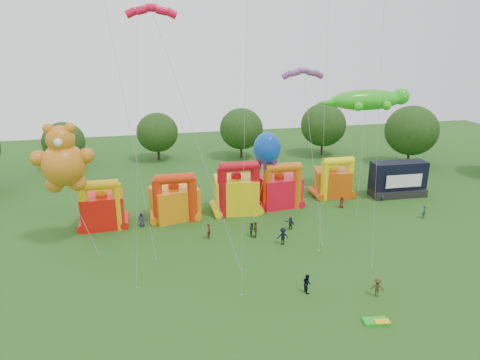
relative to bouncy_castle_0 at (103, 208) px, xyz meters
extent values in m
plane|color=#275016|center=(16.01, -25.73, -2.40)|extent=(160.00, 160.00, 0.00)
cylinder|color=#352314|center=(52.17, 16.00, -0.54)|extent=(0.44, 0.44, 3.72)
ellipsoid|color=#1D3A11|center=(52.17, 16.00, 4.01)|extent=(9.30, 9.30, 8.89)
cylinder|color=#352314|center=(39.78, 26.32, -0.64)|extent=(0.44, 0.44, 3.51)
ellipsoid|color=#1D3A11|center=(39.78, 26.32, 3.65)|extent=(8.77, 8.78, 8.39)
cylinder|color=#352314|center=(23.73, 27.94, -0.75)|extent=(0.44, 0.44, 3.30)
ellipsoid|color=#1D3A11|center=(23.73, 27.94, 3.29)|extent=(8.25, 8.25, 7.88)
cylinder|color=#352314|center=(8.01, 29.92, -0.85)|extent=(0.44, 0.44, 3.09)
ellipsoid|color=#1D3A11|center=(8.01, 29.92, 2.92)|extent=(7.73, 7.72, 7.38)
cylinder|color=#352314|center=(-8.18, 27.23, -0.96)|extent=(0.44, 0.44, 2.88)
ellipsoid|color=#1D3A11|center=(-8.18, 27.23, 2.56)|extent=(7.20, 7.20, 6.88)
cube|color=red|center=(0.00, 0.28, -0.39)|extent=(5.09, 4.14, 4.01)
cylinder|color=#ECB00C|center=(-1.93, -1.16, 0.47)|extent=(1.09, 1.09, 5.73)
cylinder|color=#ECB00C|center=(1.93, -1.16, 0.47)|extent=(1.09, 1.09, 5.73)
cylinder|color=#ECB00C|center=(0.00, -1.16, 3.33)|extent=(4.40, 1.14, 1.14)
sphere|color=#ECB00C|center=(0.00, 0.28, 1.91)|extent=(1.40, 1.40, 1.40)
cube|color=orange|center=(8.70, 1.06, -0.41)|extent=(6.36, 5.58, 3.97)
cylinder|color=red|center=(6.57, -0.52, 0.44)|extent=(1.20, 1.20, 5.67)
cylinder|color=red|center=(10.82, -0.52, 0.44)|extent=(1.20, 1.20, 5.67)
cylinder|color=red|center=(8.70, -0.52, 3.27)|extent=(4.85, 1.26, 1.26)
sphere|color=red|center=(8.70, 1.06, 1.87)|extent=(1.40, 1.40, 1.40)
cube|color=yellow|center=(16.81, 1.34, -0.08)|extent=(5.93, 4.94, 4.63)
cylinder|color=red|center=(14.66, -0.26, 0.91)|extent=(1.21, 1.21, 6.62)
cylinder|color=red|center=(18.96, -0.26, 0.91)|extent=(1.21, 1.21, 6.62)
cylinder|color=red|center=(16.81, -0.26, 4.22)|extent=(4.91, 1.27, 1.27)
sphere|color=red|center=(16.81, 1.34, 2.53)|extent=(1.40, 1.40, 1.40)
cube|color=red|center=(23.03, 2.29, -0.37)|extent=(5.81, 4.87, 4.05)
cylinder|color=#D9610B|center=(20.94, 0.74, 0.49)|extent=(1.18, 1.18, 5.78)
cylinder|color=#D9610B|center=(25.12, 0.74, 0.49)|extent=(1.18, 1.18, 5.78)
cylinder|color=#D9610B|center=(23.03, 0.74, 3.39)|extent=(4.77, 1.24, 1.24)
sphere|color=#D9610B|center=(23.03, 2.29, 1.95)|extent=(1.40, 1.40, 1.40)
cube|color=#D7500B|center=(31.81, 4.14, -0.44)|extent=(5.82, 5.11, 3.91)
cylinder|color=yellow|center=(29.87, 2.69, 0.39)|extent=(1.10, 1.10, 5.58)
cylinder|color=yellow|center=(33.75, 2.69, 0.39)|extent=(1.10, 1.10, 5.58)
cylinder|color=yellow|center=(31.81, 2.69, 3.18)|extent=(4.43, 1.15, 1.15)
sphere|color=yellow|center=(31.81, 4.14, 1.81)|extent=(1.40, 1.40, 1.40)
cube|color=black|center=(41.04, 1.78, -1.85)|extent=(8.07, 3.28, 1.10)
cube|color=black|center=(41.04, 1.98, 0.69)|extent=(8.06, 2.89, 3.98)
cube|color=white|center=(41.04, 0.44, 0.30)|extent=(5.50, 0.28, 1.87)
cylinder|color=black|center=(37.86, 0.59, -2.00)|extent=(0.30, 0.90, 0.90)
cylinder|color=black|center=(44.23, 0.59, -2.00)|extent=(0.30, 0.90, 0.90)
sphere|color=#CA6E16|center=(-2.94, -4.29, 6.86)|extent=(4.54, 4.54, 4.54)
sphere|color=#CA6E16|center=(-2.94, -4.29, 9.55)|extent=(2.89, 2.89, 2.89)
sphere|color=#CA6E16|center=(-3.97, -4.29, 10.68)|extent=(1.14, 1.14, 1.14)
sphere|color=#CA6E16|center=(-1.90, -4.29, 10.68)|extent=(1.14, 1.14, 1.14)
sphere|color=#CA6E16|center=(-5.31, -4.29, 7.69)|extent=(1.65, 1.65, 1.65)
sphere|color=#CA6E16|center=(-0.56, -4.29, 7.69)|extent=(1.65, 1.65, 1.65)
sphere|color=#CA6E16|center=(-4.07, -4.29, 4.80)|extent=(1.86, 1.86, 1.86)
sphere|color=#CA6E16|center=(-1.80, -4.29, 4.80)|extent=(1.86, 1.86, 1.86)
sphere|color=white|center=(-2.94, -5.68, 9.55)|extent=(0.83, 0.83, 0.83)
ellipsoid|color=green|center=(37.18, 6.01, 11.15)|extent=(11.24, 3.51, 2.99)
sphere|color=green|center=(42.67, 6.01, 11.48)|extent=(2.42, 2.42, 2.42)
cone|color=green|center=(31.47, 6.01, 10.93)|extent=(4.39, 1.76, 1.76)
sphere|color=green|center=(39.38, 7.77, 10.49)|extent=(1.32, 1.32, 1.32)
sphere|color=green|center=(39.38, 4.25, 10.49)|extent=(1.32, 1.32, 1.32)
sphere|color=green|center=(34.98, 7.77, 10.49)|extent=(1.32, 1.32, 1.32)
sphere|color=green|center=(34.98, 4.25, 10.49)|extent=(1.32, 1.32, 1.32)
ellipsoid|color=#0C45BE|center=(21.01, 1.53, 5.91)|extent=(3.55, 3.55, 4.26)
cone|color=#591E8C|center=(22.16, 1.53, 3.96)|extent=(0.80, 0.80, 2.84)
cone|color=#591E8C|center=(21.58, 2.53, 3.96)|extent=(0.80, 0.80, 2.84)
cone|color=#591E8C|center=(20.43, 2.53, 3.96)|extent=(0.80, 0.80, 2.84)
cone|color=#591E8C|center=(19.86, 1.53, 3.96)|extent=(0.80, 0.80, 2.84)
cone|color=#591E8C|center=(20.43, 0.53, 3.96)|extent=(0.80, 0.80, 2.84)
cone|color=#591E8C|center=(21.58, 0.53, 3.96)|extent=(0.80, 0.80, 2.84)
cube|color=green|center=(22.60, -24.49, -2.28)|extent=(2.12, 1.28, 0.24)
cube|color=yellow|center=(23.00, -24.79, -2.14)|extent=(1.27, 0.77, 0.10)
imported|color=#282A43|center=(4.51, -0.93, -1.51)|extent=(0.99, 0.78, 1.78)
imported|color=#501D17|center=(11.97, -6.18, -1.46)|extent=(0.61, 0.77, 1.87)
imported|color=#1A4223|center=(16.94, -6.63, -1.55)|extent=(0.70, 0.87, 1.70)
imported|color=black|center=(19.73, -9.46, -1.42)|extent=(1.31, 0.80, 1.96)
imported|color=#443A1B|center=(17.26, -7.01, -1.45)|extent=(0.80, 1.20, 1.89)
imported|color=#222539|center=(21.94, -5.76, -1.63)|extent=(1.09, 1.46, 1.53)
imported|color=#571F19|center=(31.06, -0.73, -1.61)|extent=(0.80, 0.56, 1.57)
imported|color=#1B442F|center=(39.72, -6.42, -1.57)|extent=(0.70, 0.71, 1.65)
imported|color=black|center=(18.83, -19.05, -1.51)|extent=(0.77, 0.94, 1.78)
imported|color=#383016|center=(24.65, -21.04, -1.54)|extent=(1.28, 1.08, 1.72)
camera|label=1|loc=(5.42, -50.45, 19.17)|focal=32.00mm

